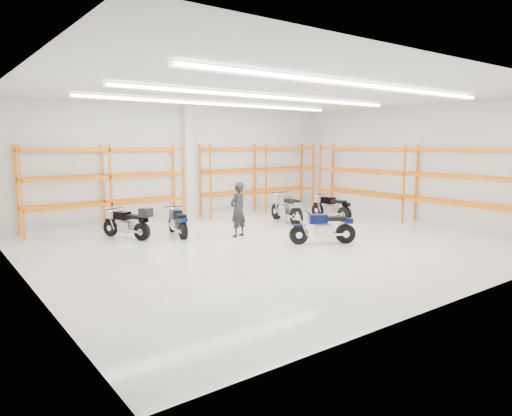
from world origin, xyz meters
TOP-DOWN VIEW (x-y plane):
  - ground at (0.00, 0.00)m, footprint 14.00×14.00m
  - room_shell at (0.00, 0.03)m, footprint 14.02×12.02m
  - motorcycle_main at (1.05, -0.87)m, footprint 1.82×1.16m
  - motorcycle_back_a at (-3.43, 3.37)m, footprint 1.06×1.91m
  - motorcycle_back_b at (-2.00, 2.85)m, footprint 0.72×1.88m
  - motorcycle_back_c at (2.52, 2.63)m, footprint 0.92×2.30m
  - motorcycle_back_d at (4.44, 2.10)m, footprint 0.67×2.02m
  - standing_man at (-0.46, 1.61)m, footprint 0.75×0.60m
  - structural_column at (0.00, 5.82)m, footprint 0.32×0.32m
  - pallet_racking_back_left at (-3.40, 5.48)m, footprint 5.67×0.87m
  - pallet_racking_back_right at (3.40, 5.48)m, footprint 5.67×0.87m
  - pallet_racking_side at (6.48, 0.00)m, footprint 0.87×9.07m

SIDE VIEW (x-z plane):
  - ground at x=0.00m, z-range 0.00..0.00m
  - motorcycle_back_b at x=-2.00m, z-range -0.03..0.90m
  - motorcycle_back_d at x=4.44m, z-range -0.03..0.96m
  - motorcycle_main at x=1.05m, z-range -0.03..0.97m
  - motorcycle_back_a at x=-3.43m, z-range -0.02..1.01m
  - motorcycle_back_c at x=2.52m, z-range -0.04..1.10m
  - standing_man at x=-0.46m, z-range 0.00..1.79m
  - pallet_racking_back_left at x=-3.40m, z-range 0.29..3.29m
  - pallet_racking_back_right at x=3.40m, z-range 0.29..3.29m
  - pallet_racking_side at x=6.48m, z-range 0.31..3.31m
  - structural_column at x=0.00m, z-range 0.00..4.50m
  - room_shell at x=0.00m, z-range 1.03..5.54m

